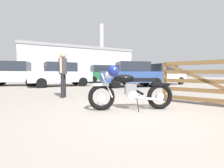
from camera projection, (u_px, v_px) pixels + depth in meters
name	position (u px, v px, depth m)	size (l,w,h in m)	color
ground_plane	(138.00, 111.00, 3.55)	(80.00, 80.00, 0.00)	gray
vintage_motorcycle	(129.00, 90.00, 3.64)	(2.03, 0.77, 1.07)	black
timber_gate	(221.00, 80.00, 3.96)	(1.41, 2.25, 1.60)	brown
bystander	(63.00, 70.00, 5.55)	(0.30, 0.42, 1.66)	black
pale_sedan_back	(14.00, 73.00, 11.20)	(4.05, 2.13, 1.78)	black
silver_sedan_mid	(132.00, 74.00, 10.29)	(4.43, 2.46, 1.67)	black
blue_hatchback_right	(107.00, 73.00, 15.65)	(4.74, 2.05, 1.74)	black
dark_sedan_left	(61.00, 74.00, 10.78)	(4.44, 2.47, 1.67)	black
red_hatchback_near	(12.00, 74.00, 15.95)	(4.07, 2.19, 1.78)	black
white_estate_far	(162.00, 74.00, 12.46)	(4.46, 2.53, 1.67)	black
industrial_building	(78.00, 63.00, 34.77)	(24.06, 11.56, 12.91)	#B2B2B7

